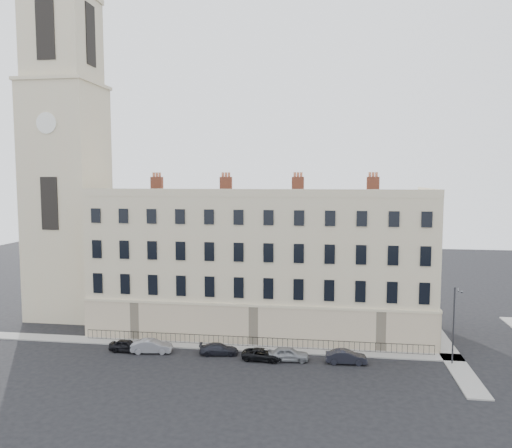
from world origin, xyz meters
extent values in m
plane|color=black|center=(0.00, 0.00, 0.00)|extent=(160.00, 160.00, 0.00)
cube|color=beige|center=(-6.00, 12.00, 7.50)|extent=(36.00, 12.00, 15.00)
cube|color=beige|center=(-6.00, 5.92, 2.00)|extent=(36.10, 0.18, 4.00)
cube|color=beige|center=(12.08, 12.00, 2.00)|extent=(0.18, 12.10, 4.00)
cube|color=beige|center=(-6.00, 6.15, 15.40)|extent=(36.00, 0.35, 0.80)
cube|color=beige|center=(11.85, 12.00, 15.40)|extent=(0.35, 12.00, 0.80)
cube|color=brown|center=(-18.00, 12.00, 16.00)|extent=(1.30, 0.70, 2.00)
cube|color=brown|center=(-10.00, 12.00, 16.00)|extent=(1.30, 0.70, 2.00)
cube|color=brown|center=(-2.00, 12.00, 16.00)|extent=(1.30, 0.70, 2.00)
cube|color=brown|center=(6.00, 12.00, 16.00)|extent=(1.30, 0.70, 2.00)
cube|color=beige|center=(-30.00, 14.00, 14.00)|extent=(8.00, 8.00, 28.00)
cube|color=beige|center=(-30.00, 14.00, 33.00)|extent=(7.04, 7.04, 10.00)
cube|color=black|center=(-30.00, 10.43, 33.50)|extent=(2.20, 0.14, 7.00)
cylinder|color=white|center=(-30.00, 9.94, 23.00)|extent=(2.40, 0.14, 2.40)
cube|color=gray|center=(-10.00, 5.00, 0.06)|extent=(48.00, 2.00, 0.12)
cube|color=gray|center=(13.00, 8.00, 0.06)|extent=(2.00, 24.00, 0.12)
cube|color=black|center=(-6.00, 5.40, 1.02)|extent=(35.00, 0.04, 0.04)
cube|color=black|center=(-6.00, 5.40, 0.12)|extent=(35.00, 0.04, 0.04)
imported|color=black|center=(-17.97, 2.40, 0.58)|extent=(3.52, 1.60, 1.17)
imported|color=gray|center=(-15.46, 2.45, 0.64)|extent=(4.06, 1.90, 1.29)
imported|color=black|center=(-8.90, 2.88, 0.54)|extent=(3.91, 2.07, 1.08)
imported|color=black|center=(-4.57, 2.02, 0.53)|extent=(3.95, 2.03, 1.07)
imported|color=gray|center=(-2.16, 2.20, 0.64)|extent=(3.89, 1.83, 1.29)
imported|color=black|center=(3.10, 2.28, 0.62)|extent=(3.78, 1.45, 1.23)
cylinder|color=#313236|center=(12.63, 3.43, 3.57)|extent=(0.14, 0.14, 7.13)
cylinder|color=#313236|center=(12.77, 2.82, 7.05)|extent=(0.38, 1.33, 0.09)
cube|color=#313236|center=(12.90, 2.21, 7.00)|extent=(0.25, 0.47, 0.11)
camera|label=1|loc=(1.25, -42.57, 16.93)|focal=35.00mm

